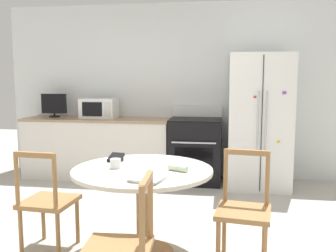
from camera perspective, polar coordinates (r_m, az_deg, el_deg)
The scene contains 15 objects.
ground_plane at distance 3.47m, azimuth -5.33°, elevation -18.23°, with size 14.00×14.00×0.00m, color #B2ADA3.
back_wall at distance 5.74m, azimuth 0.98°, elevation 5.38°, with size 5.20×0.10×2.60m.
kitchen_counter at distance 5.74m, azimuth -10.61°, elevation -3.28°, with size 2.20×0.64×0.90m.
refrigerator at distance 5.27m, azimuth 13.70°, elevation 0.74°, with size 0.83×0.81×1.82m.
oven_range at distance 5.41m, azimuth 4.23°, elevation -3.63°, with size 0.73×0.68×1.08m.
microwave at distance 5.69m, azimuth -10.42°, elevation 2.68°, with size 0.52×0.38×0.29m.
countertop_tv at distance 5.97m, azimuth -16.98°, elevation 3.14°, with size 0.39×0.16×0.36m.
dining_table at distance 3.16m, azimuth -3.88°, elevation -9.14°, with size 1.16×1.16×0.75m.
dining_chair_left at distance 3.44m, azimuth -17.91°, elevation -10.98°, with size 0.45×0.45×0.90m.
dining_chair_right at distance 3.14m, azimuth 11.47°, elevation -12.49°, with size 0.47×0.47×0.90m.
dining_chair_near at distance 2.46m, azimuth -7.13°, elevation -18.24°, with size 0.44×0.44×0.90m.
candle_glass at distance 3.15m, azimuth -8.01°, elevation -5.76°, with size 0.09×0.09×0.08m.
folded_napkin at distance 3.02m, azimuth 1.52°, elevation -6.41°, with size 0.17×0.12×0.05m.
wallet at distance 3.40m, azimuth -7.94°, elevation -4.90°, with size 0.14×0.14×0.07m.
mail_stack at distance 2.79m, azimuth -2.68°, elevation -7.87°, with size 0.32×0.36×0.02m.
Camera 1 is at (0.78, -3.03, 1.49)m, focal length 40.00 mm.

